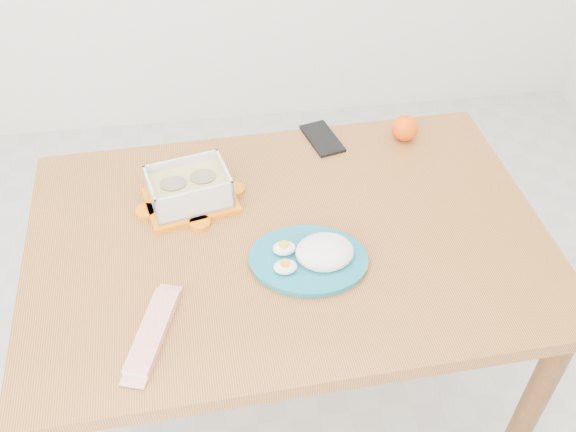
{
  "coord_description": "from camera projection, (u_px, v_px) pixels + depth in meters",
  "views": [
    {
      "loc": [
        -0.04,
        -0.9,
        1.83
      ],
      "look_at": [
        0.1,
        0.17,
        0.81
      ],
      "focal_mm": 40.0,
      "sensor_mm": 36.0,
      "label": 1
    }
  ],
  "objects": [
    {
      "name": "smartphone",
      "position": [
        322.0,
        139.0,
        1.79
      ],
      "size": [
        0.11,
        0.17,
        0.01
      ],
      "primitive_type": "cube",
      "rotation": [
        0.0,
        0.0,
        0.25
      ],
      "color": "black",
      "rests_on": "dining_table"
    },
    {
      "name": "dining_table",
      "position": [
        288.0,
        261.0,
        1.59
      ],
      "size": [
        1.26,
        0.87,
        0.75
      ],
      "rotation": [
        0.0,
        0.0,
        0.04
      ],
      "color": "#AF6231",
      "rests_on": "ground"
    },
    {
      "name": "rice_plate",
      "position": [
        314.0,
        255.0,
        1.44
      ],
      "size": [
        0.31,
        0.31,
        0.07
      ],
      "rotation": [
        0.0,
        0.0,
        -0.18
      ],
      "color": "#16687C",
      "rests_on": "dining_table"
    },
    {
      "name": "food_container",
      "position": [
        189.0,
        189.0,
        1.57
      ],
      "size": [
        0.25,
        0.21,
        0.09
      ],
      "rotation": [
        0.0,
        0.0,
        0.22
      ],
      "color": "orange",
      "rests_on": "dining_table"
    },
    {
      "name": "orange_fruit",
      "position": [
        405.0,
        128.0,
        1.77
      ],
      "size": [
        0.07,
        0.07,
        0.07
      ],
      "primitive_type": "sphere",
      "color": "#FF3D05",
      "rests_on": "dining_table"
    },
    {
      "name": "candy_bar",
      "position": [
        153.0,
        332.0,
        1.31
      ],
      "size": [
        0.11,
        0.22,
        0.02
      ],
      "primitive_type": "cube",
      "rotation": [
        0.0,
        0.0,
        1.26
      ],
      "color": "red",
      "rests_on": "dining_table"
    }
  ]
}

